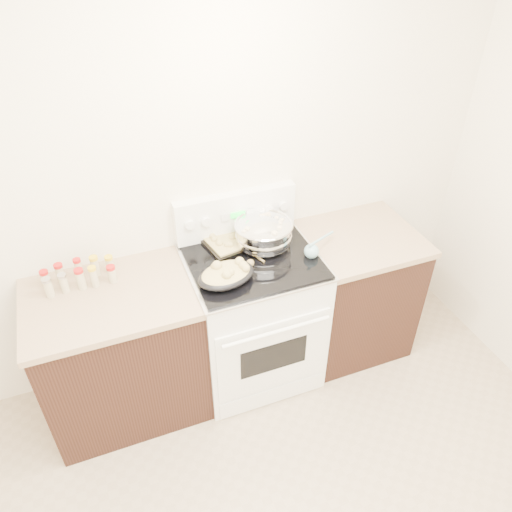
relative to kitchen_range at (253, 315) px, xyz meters
name	(u,v)px	position (x,y,z in m)	size (l,w,h in m)	color
room_shell	(320,367)	(-0.35, -1.42, 1.21)	(4.10, 3.60, 2.75)	white
counter_left	(122,353)	(-0.83, 0.01, -0.03)	(0.93, 0.67, 0.92)	black
counter_right	(352,290)	(0.73, 0.01, -0.03)	(0.73, 0.67, 0.92)	black
kitchen_range	(253,315)	(0.00, 0.00, 0.00)	(0.78, 0.73, 1.22)	white
mixing_bowl	(264,234)	(0.11, 0.10, 0.53)	(0.42, 0.42, 0.21)	silver
roasting_pan	(226,274)	(-0.21, -0.14, 0.50)	(0.37, 0.29, 0.12)	black
baking_sheet	(235,240)	(-0.04, 0.18, 0.47)	(0.41, 0.32, 0.06)	black
wooden_spoon	(250,259)	(-0.02, -0.01, 0.46)	(0.11, 0.24, 0.04)	#A2844A
blue_ladle	(312,250)	(0.34, -0.09, 0.49)	(0.26, 0.19, 0.11)	#7AAAB6
spice_jars	(79,275)	(-0.96, 0.16, 0.49)	(0.39, 0.15, 0.13)	#BFB28C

